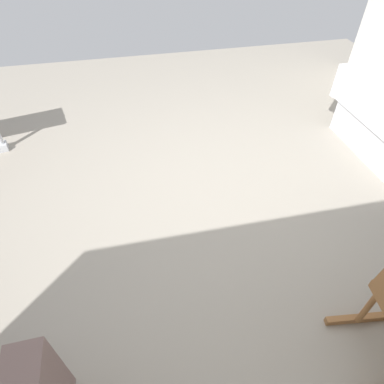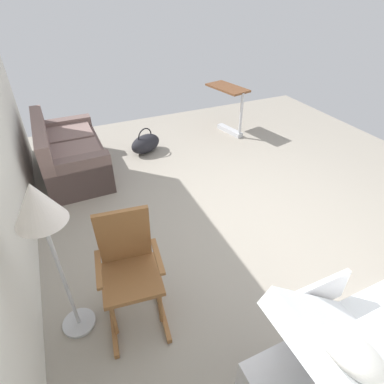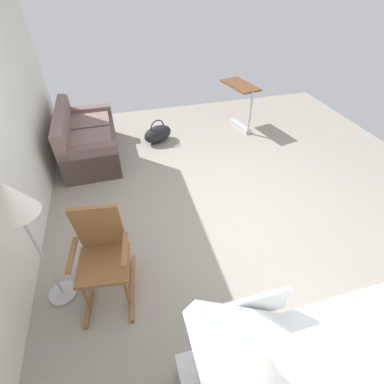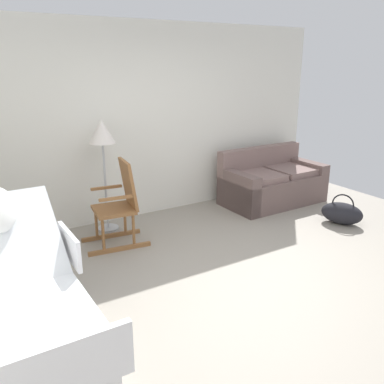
# 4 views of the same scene
# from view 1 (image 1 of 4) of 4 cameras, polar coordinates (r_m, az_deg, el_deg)

# --- Properties ---
(ground_plane) EXTENTS (7.18, 7.18, 0.00)m
(ground_plane) POSITION_cam_1_polar(r_m,az_deg,el_deg) (2.98, 2.81, -1.49)
(ground_plane) COLOR gray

